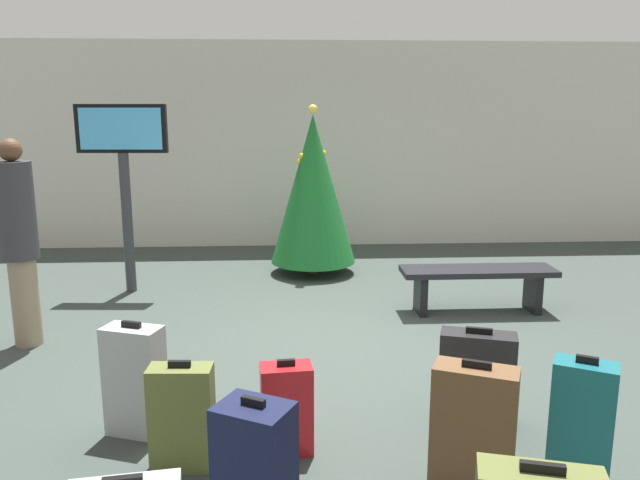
% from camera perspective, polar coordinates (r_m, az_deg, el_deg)
% --- Properties ---
extents(ground_plane, '(16.00, 16.00, 0.00)m').
position_cam_1_polar(ground_plane, '(5.75, 1.97, -9.91)').
color(ground_plane, '#38423D').
extents(back_wall, '(16.00, 0.20, 3.14)m').
position_cam_1_polar(back_wall, '(9.85, -0.36, 8.64)').
color(back_wall, beige).
rests_on(back_wall, ground_plane).
extents(holiday_tree, '(1.11, 1.11, 2.19)m').
position_cam_1_polar(holiday_tree, '(8.08, -0.64, 4.65)').
color(holiday_tree, '#4C3319').
rests_on(holiday_tree, ground_plane).
extents(flight_info_kiosk, '(1.04, 0.15, 2.19)m').
position_cam_1_polar(flight_info_kiosk, '(7.54, -17.53, 7.02)').
color(flight_info_kiosk, '#333338').
rests_on(flight_info_kiosk, ground_plane).
extents(waiting_bench, '(1.63, 0.44, 0.48)m').
position_cam_1_polar(waiting_bench, '(6.85, 14.21, -3.45)').
color(waiting_bench, black).
rests_on(waiting_bench, ground_plane).
extents(traveller_0, '(0.44, 0.44, 1.89)m').
position_cam_1_polar(traveller_0, '(6.19, -25.80, 0.17)').
color(traveller_0, gray).
rests_on(traveller_0, ground_plane).
extents(suitcase_0, '(0.34, 0.22, 0.62)m').
position_cam_1_polar(suitcase_0, '(4.06, -3.07, -15.15)').
color(suitcase_0, '#B2191E').
rests_on(suitcase_0, ground_plane).
extents(suitcase_1, '(0.55, 0.35, 0.69)m').
position_cam_1_polar(suitcase_1, '(4.53, 14.11, -12.09)').
color(suitcase_1, '#232326').
rests_on(suitcase_1, ground_plane).
extents(suitcase_2, '(0.39, 0.34, 0.80)m').
position_cam_1_polar(suitcase_2, '(3.97, 22.75, -15.39)').
color(suitcase_2, '#19606B').
rests_on(suitcase_2, ground_plane).
extents(suitcase_3, '(0.39, 0.20, 0.69)m').
position_cam_1_polar(suitcase_3, '(3.97, -12.49, -15.56)').
color(suitcase_3, '#59602D').
rests_on(suitcase_3, ground_plane).
extents(suitcase_6, '(0.43, 0.39, 0.81)m').
position_cam_1_polar(suitcase_6, '(3.24, -5.95, -20.93)').
color(suitcase_6, '#141938').
rests_on(suitcase_6, ground_plane).
extents(suitcase_7, '(0.50, 0.38, 0.80)m').
position_cam_1_polar(suitcase_7, '(3.74, 13.81, -16.57)').
color(suitcase_7, brown).
rests_on(suitcase_7, ground_plane).
extents(suitcase_8, '(0.43, 0.32, 0.79)m').
position_cam_1_polar(suitcase_8, '(4.41, -16.55, -12.22)').
color(suitcase_8, '#9EA0A5').
rests_on(suitcase_8, ground_plane).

